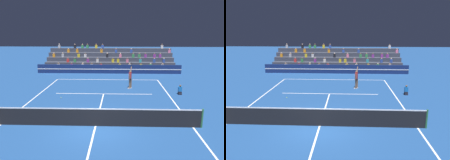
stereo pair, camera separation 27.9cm
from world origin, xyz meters
The scene contains 8 objects.
ground_plane centered at (0.00, 0.00, 0.00)m, with size 120.00×120.00×0.00m, color navy.
court_lines centered at (0.00, 0.00, 0.00)m, with size 11.10×23.90×0.01m.
tennis_net centered at (0.00, 0.00, 0.54)m, with size 12.00×0.10×1.10m.
sponsor_banner_wall centered at (0.00, 15.46, 0.55)m, with size 18.00×0.26×1.10m.
bleacher_stand centered at (0.00, 19.25, 1.02)m, with size 17.41×4.75×3.38m.
ball_kid_courtside centered at (6.47, 6.47, 0.33)m, with size 0.30×0.36×0.84m.
tennis_player centered at (2.35, 8.28, 0.99)m, with size 0.44×1.13×2.43m.
tennis_ball centered at (-3.33, 5.09, 0.03)m, with size 0.07×0.07×0.07m, color #C6DB33.
Camera 1 is at (1.34, -11.47, 5.34)m, focal length 35.00 mm.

